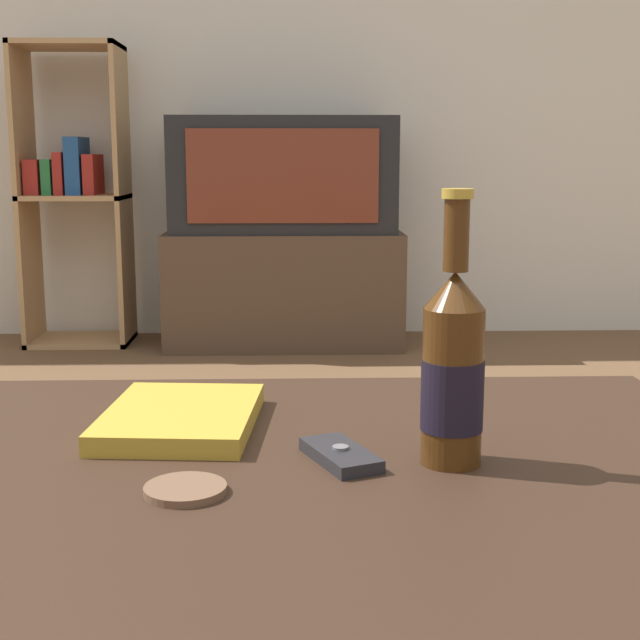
% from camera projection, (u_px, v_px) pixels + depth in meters
% --- Properties ---
extents(back_wall, '(8.00, 0.05, 2.60)m').
position_uv_depth(back_wall, '(287.00, 28.00, 3.75)').
color(back_wall, silver).
rests_on(back_wall, ground_plane).
extents(coffee_table, '(1.04, 0.77, 0.45)m').
position_uv_depth(coffee_table, '(279.00, 529.00, 0.94)').
color(coffee_table, '#332116').
rests_on(coffee_table, ground_plane).
extents(tv_stand, '(0.96, 0.42, 0.47)m').
position_uv_depth(tv_stand, '(284.00, 289.00, 3.66)').
color(tv_stand, '#4C3828').
rests_on(tv_stand, ground_plane).
extents(television, '(0.89, 0.40, 0.46)m').
position_uv_depth(television, '(283.00, 175.00, 3.57)').
color(television, black).
rests_on(television, tv_stand).
extents(bookshelf, '(0.42, 0.30, 1.21)m').
position_uv_depth(bookshelf, '(73.00, 190.00, 3.63)').
color(bookshelf, tan).
rests_on(bookshelf, ground_plane).
extents(beer_bottle, '(0.07, 0.07, 0.29)m').
position_uv_depth(beer_bottle, '(453.00, 369.00, 0.93)').
color(beer_bottle, '#47280F').
rests_on(beer_bottle, coffee_table).
extents(cell_phone, '(0.09, 0.12, 0.02)m').
position_uv_depth(cell_phone, '(340.00, 455.00, 0.95)').
color(cell_phone, '#232328').
rests_on(cell_phone, coffee_table).
extents(coaster, '(0.08, 0.08, 0.01)m').
position_uv_depth(coaster, '(185.00, 490.00, 0.86)').
color(coaster, brown).
rests_on(coaster, coffee_table).
extents(table_book, '(0.19, 0.25, 0.02)m').
position_uv_depth(table_book, '(181.00, 417.00, 1.07)').
color(table_book, '#B7932D').
rests_on(table_book, coffee_table).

